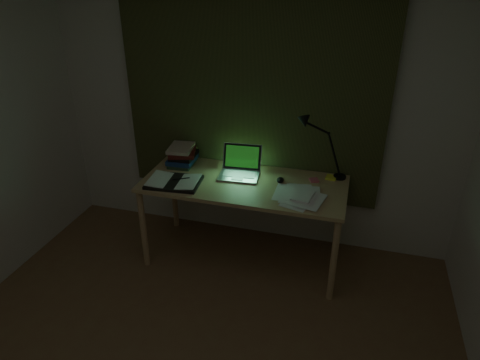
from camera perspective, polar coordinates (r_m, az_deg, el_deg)
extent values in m
cube|color=silver|center=(3.64, 1.61, 10.02)|extent=(3.50, 0.00, 2.50)
cube|color=#31371B|center=(3.54, 1.49, 12.93)|extent=(2.20, 0.06, 2.00)
ellipsoid|color=black|center=(3.44, 5.39, 0.01)|extent=(0.06, 0.09, 0.03)
cube|color=#F7F834|center=(3.56, 12.07, 0.33)|extent=(0.09, 0.09, 0.02)
cube|color=#E75A70|center=(3.49, 9.85, -0.02)|extent=(0.09, 0.09, 0.01)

